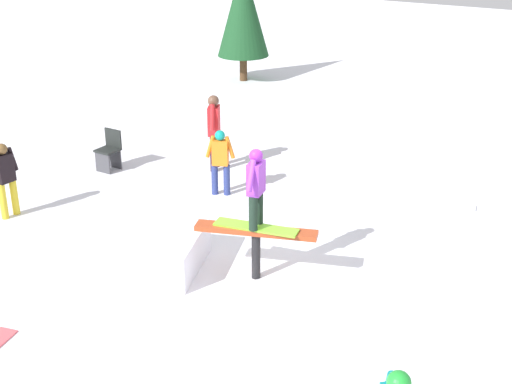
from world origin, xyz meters
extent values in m
plane|color=white|center=(0.00, 0.00, 0.00)|extent=(60.00, 60.00, 0.00)
cylinder|color=black|center=(0.00, 0.00, 0.39)|extent=(0.14, 0.14, 0.78)
cube|color=#A53F1E|center=(0.00, 0.00, 0.82)|extent=(1.89, 0.85, 0.08)
cube|color=white|center=(-1.74, -0.57, 0.30)|extent=(2.18, 1.98, 0.60)
cube|color=#80D831|center=(0.00, 0.00, 0.88)|extent=(1.34, 0.51, 0.03)
cylinder|color=black|center=(0.02, -0.12, 1.16)|extent=(0.13, 0.13, 0.55)
cylinder|color=black|center=(-0.02, 0.12, 1.16)|extent=(0.13, 0.13, 0.55)
cube|color=purple|center=(0.00, 0.00, 1.69)|extent=(0.25, 0.35, 0.49)
cylinder|color=purple|center=(0.04, -0.20, 1.80)|extent=(0.13, 0.29, 0.45)
cylinder|color=purple|center=(-0.04, 0.20, 1.80)|extent=(0.13, 0.29, 0.45)
sphere|color=purple|center=(0.00, 0.00, 2.04)|extent=(0.21, 0.21, 0.21)
cylinder|color=navy|center=(-2.38, 2.49, 0.32)|extent=(0.13, 0.13, 0.63)
cylinder|color=navy|center=(-2.16, 2.59, 0.32)|extent=(0.13, 0.13, 0.63)
cube|color=orange|center=(-2.27, 2.54, 0.89)|extent=(0.36, 0.30, 0.51)
cylinder|color=orange|center=(-2.45, 2.47, 1.00)|extent=(0.22, 0.15, 0.45)
cylinder|color=orange|center=(-2.09, 2.62, 1.00)|extent=(0.22, 0.15, 0.45)
sphere|color=#129E92|center=(-2.27, 2.54, 1.24)|extent=(0.20, 0.20, 0.20)
sphere|color=green|center=(3.37, -3.23, 1.46)|extent=(0.23, 0.23, 0.23)
cylinder|color=#2A1527|center=(-3.08, 3.54, 0.39)|extent=(0.16, 0.16, 0.79)
cylinder|color=#2A1527|center=(-3.21, 3.80, 0.39)|extent=(0.16, 0.16, 0.79)
cube|color=red|center=(-3.14, 3.67, 1.10)|extent=(0.37, 0.44, 0.62)
cylinder|color=red|center=(-3.04, 3.46, 1.24)|extent=(0.18, 0.24, 0.55)
cylinder|color=red|center=(-3.25, 3.88, 1.24)|extent=(0.18, 0.24, 0.55)
sphere|color=brown|center=(-3.14, 3.67, 1.53)|extent=(0.24, 0.24, 0.24)
cylinder|color=gold|center=(-5.13, -0.42, 0.35)|extent=(0.13, 0.13, 0.69)
cylinder|color=gold|center=(-5.10, -0.17, 0.35)|extent=(0.13, 0.13, 0.69)
cube|color=black|center=(-5.11, -0.30, 0.96)|extent=(0.23, 0.34, 0.53)
cylinder|color=black|center=(-5.09, -0.10, 1.08)|extent=(0.10, 0.18, 0.47)
sphere|color=brown|center=(-5.11, -0.30, 1.33)|extent=(0.20, 0.20, 0.20)
cube|color=white|center=(1.63, 4.23, 0.01)|extent=(1.49, 0.51, 0.02)
cube|color=#3F3F44|center=(-5.10, 2.27, 0.22)|extent=(0.40, 0.05, 0.44)
cube|color=#3F3F44|center=(-5.09, 2.63, 0.22)|extent=(0.40, 0.05, 0.44)
cube|color=black|center=(-5.10, 2.45, 0.46)|extent=(0.46, 0.46, 0.04)
cube|color=black|center=(-5.09, 2.65, 0.68)|extent=(0.44, 0.05, 0.40)
cylinder|color=#4C331E|center=(-6.63, 10.73, 0.40)|extent=(0.24, 0.24, 0.81)
cone|color=#194723|center=(-6.63, 10.73, 2.24)|extent=(1.61, 1.61, 2.86)
camera|label=1|loc=(4.88, -8.49, 5.62)|focal=50.00mm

